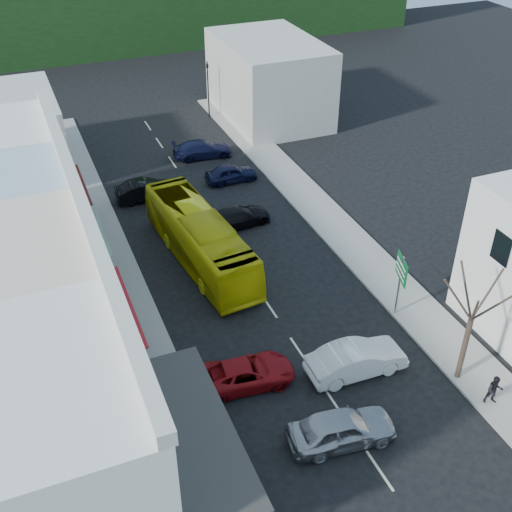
# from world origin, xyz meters

# --- Properties ---
(ground) EXTENTS (120.00, 120.00, 0.00)m
(ground) POSITION_xyz_m (0.00, 0.00, 0.00)
(ground) COLOR black
(ground) RESTS_ON ground
(sidewalk_left) EXTENTS (3.00, 52.00, 0.15)m
(sidewalk_left) POSITION_xyz_m (-7.50, 10.00, 0.07)
(sidewalk_left) COLOR gray
(sidewalk_left) RESTS_ON ground
(sidewalk_right) EXTENTS (3.00, 52.00, 0.15)m
(sidewalk_right) POSITION_xyz_m (7.50, 10.00, 0.07)
(sidewalk_right) COLOR gray
(sidewalk_right) RESTS_ON ground
(shopfront_row) EXTENTS (8.25, 30.00, 8.00)m
(shopfront_row) POSITION_xyz_m (-12.49, 5.00, 4.00)
(shopfront_row) COLOR silver
(shopfront_row) RESTS_ON ground
(distant_block_left) EXTENTS (8.00, 10.00, 6.00)m
(distant_block_left) POSITION_xyz_m (-12.00, 27.00, 3.00)
(distant_block_left) COLOR #B7B2A8
(distant_block_left) RESTS_ON ground
(distant_block_right) EXTENTS (8.00, 12.00, 7.00)m
(distant_block_right) POSITION_xyz_m (11.00, 30.00, 3.50)
(distant_block_right) COLOR #B7B2A8
(distant_block_right) RESTS_ON ground
(bus) EXTENTS (3.65, 11.79, 3.10)m
(bus) POSITION_xyz_m (-2.16, 9.80, 1.55)
(bus) COLOR #D4C70E
(bus) RESTS_ON ground
(car_silver) EXTENTS (4.57, 2.28, 1.40)m
(car_silver) POSITION_xyz_m (-0.79, -5.98, 0.70)
(car_silver) COLOR #A8A9AD
(car_silver) RESTS_ON ground
(car_white) EXTENTS (4.43, 1.87, 1.40)m
(car_white) POSITION_xyz_m (1.94, -2.43, 0.70)
(car_white) COLOR white
(car_white) RESTS_ON ground
(car_red) EXTENTS (4.76, 2.32, 1.40)m
(car_red) POSITION_xyz_m (-3.40, -1.09, 0.70)
(car_red) COLOR maroon
(car_red) RESTS_ON ground
(car_black_near) EXTENTS (4.70, 2.41, 1.40)m
(car_black_near) POSITION_xyz_m (1.47, 12.89, 0.70)
(car_black_near) COLOR black
(car_black_near) RESTS_ON ground
(car_navy_mid) EXTENTS (4.42, 1.86, 1.40)m
(car_navy_mid) POSITION_xyz_m (3.27, 19.08, 0.70)
(car_navy_mid) COLOR black
(car_navy_mid) RESTS_ON ground
(car_black_far) EXTENTS (4.45, 1.92, 1.40)m
(car_black_far) POSITION_xyz_m (-3.34, 18.79, 0.70)
(car_black_far) COLOR black
(car_black_far) RESTS_ON ground
(car_navy_far) EXTENTS (4.65, 2.26, 1.40)m
(car_navy_far) POSITION_xyz_m (2.60, 23.97, 0.70)
(car_navy_far) COLOR black
(car_navy_far) RESTS_ON ground
(pedestrian_left) EXTENTS (0.56, 0.69, 1.70)m
(pedestrian_left) POSITION_xyz_m (-8.50, 1.85, 1.00)
(pedestrian_left) COLOR black
(pedestrian_left) RESTS_ON sidewalk_left
(pedestrian_right) EXTENTS (0.81, 0.67, 1.70)m
(pedestrian_right) POSITION_xyz_m (6.82, -6.74, 1.00)
(pedestrian_right) COLOR black
(pedestrian_right) RESTS_ON sidewalk_right
(direction_sign) EXTENTS (1.16, 1.86, 3.90)m
(direction_sign) POSITION_xyz_m (6.22, 0.69, 1.95)
(direction_sign) COLOR #075523
(direction_sign) RESTS_ON ground
(street_tree) EXTENTS (2.55, 2.55, 7.50)m
(street_tree) POSITION_xyz_m (6.41, -4.70, 3.75)
(street_tree) COLOR #37291F
(street_tree) RESTS_ON ground
(traffic_signal) EXTENTS (1.17, 1.36, 5.18)m
(traffic_signal) POSITION_xyz_m (5.80, 31.83, 2.59)
(traffic_signal) COLOR black
(traffic_signal) RESTS_ON ground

